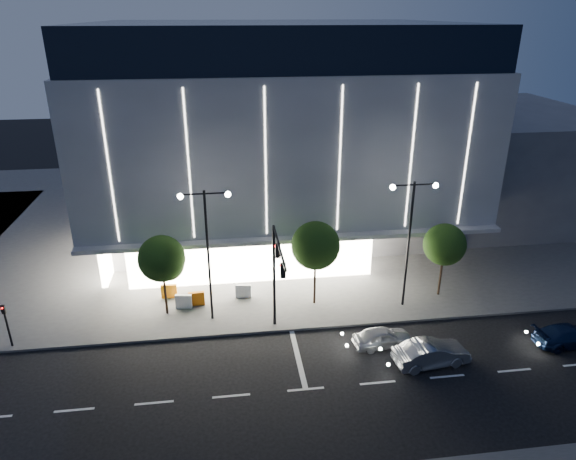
{
  "coord_description": "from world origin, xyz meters",
  "views": [
    {
      "loc": [
        -1.84,
        -23.24,
        18.75
      ],
      "look_at": [
        2.39,
        8.73,
        5.0
      ],
      "focal_mm": 32.0,
      "sensor_mm": 36.0,
      "label": 1
    }
  ],
  "objects_px": {
    "traffic_mast": "(277,267)",
    "ped_signal_far": "(6,321)",
    "tree_left": "(162,261)",
    "car_third": "(569,335)",
    "street_lamp_west": "(207,237)",
    "car_second": "(431,353)",
    "barrier_c": "(197,299)",
    "tree_right": "(445,247)",
    "car_lead": "(382,337)",
    "barrier_d": "(243,291)",
    "tree_mid": "(316,248)",
    "barrier_b": "(184,301)",
    "barrier_a": "(169,291)",
    "street_lamp_east": "(410,227)"
  },
  "relations": [
    {
      "from": "tree_left",
      "to": "barrier_a",
      "type": "height_order",
      "value": "tree_left"
    },
    {
      "from": "ped_signal_far",
      "to": "tree_right",
      "type": "height_order",
      "value": "tree_right"
    },
    {
      "from": "street_lamp_east",
      "to": "barrier_c",
      "type": "xyz_separation_m",
      "value": [
        -14.06,
        1.77,
        -5.31
      ]
    },
    {
      "from": "car_lead",
      "to": "barrier_b",
      "type": "bearing_deg",
      "value": 57.98
    },
    {
      "from": "car_lead",
      "to": "car_third",
      "type": "bearing_deg",
      "value": -103.61
    },
    {
      "from": "barrier_b",
      "to": "barrier_c",
      "type": "height_order",
      "value": "same"
    },
    {
      "from": "street_lamp_west",
      "to": "barrier_c",
      "type": "height_order",
      "value": "street_lamp_west"
    },
    {
      "from": "street_lamp_west",
      "to": "car_lead",
      "type": "distance_m",
      "value": 12.28
    },
    {
      "from": "traffic_mast",
      "to": "car_third",
      "type": "distance_m",
      "value": 18.32
    },
    {
      "from": "ped_signal_far",
      "to": "tree_right",
      "type": "distance_m",
      "value": 28.21
    },
    {
      "from": "car_lead",
      "to": "car_third",
      "type": "xyz_separation_m",
      "value": [
        11.32,
        -1.36,
        0.02
      ]
    },
    {
      "from": "ped_signal_far",
      "to": "car_third",
      "type": "distance_m",
      "value": 33.82
    },
    {
      "from": "street_lamp_west",
      "to": "barrier_d",
      "type": "distance_m",
      "value": 6.21
    },
    {
      "from": "car_second",
      "to": "car_lead",
      "type": "bearing_deg",
      "value": 40.37
    },
    {
      "from": "ped_signal_far",
      "to": "tree_mid",
      "type": "xyz_separation_m",
      "value": [
        19.03,
        2.52,
        2.45
      ]
    },
    {
      "from": "ped_signal_far",
      "to": "car_lead",
      "type": "bearing_deg",
      "value": -6.96
    },
    {
      "from": "street_lamp_west",
      "to": "car_lead",
      "type": "xyz_separation_m",
      "value": [
        10.23,
        -4.21,
        -5.35
      ]
    },
    {
      "from": "traffic_mast",
      "to": "ped_signal_far",
      "type": "height_order",
      "value": "traffic_mast"
    },
    {
      "from": "car_third",
      "to": "car_second",
      "type": "bearing_deg",
      "value": 91.83
    },
    {
      "from": "barrier_a",
      "to": "barrier_b",
      "type": "xyz_separation_m",
      "value": [
        1.09,
        -1.54,
        0.0
      ]
    },
    {
      "from": "street_lamp_east",
      "to": "car_second",
      "type": "xyz_separation_m",
      "value": [
        -0.52,
        -6.29,
        -5.23
      ]
    },
    {
      "from": "tree_mid",
      "to": "car_lead",
      "type": "xyz_separation_m",
      "value": [
        3.2,
        -5.23,
        -3.72
      ]
    },
    {
      "from": "tree_right",
      "to": "car_third",
      "type": "distance_m",
      "value": 9.19
    },
    {
      "from": "car_lead",
      "to": "barrier_a",
      "type": "distance_m",
      "value": 15.1
    },
    {
      "from": "tree_right",
      "to": "car_lead",
      "type": "relative_size",
      "value": 1.54
    },
    {
      "from": "car_third",
      "to": "barrier_a",
      "type": "bearing_deg",
      "value": 67.93
    },
    {
      "from": "tree_left",
      "to": "car_lead",
      "type": "height_order",
      "value": "tree_left"
    },
    {
      "from": "traffic_mast",
      "to": "street_lamp_east",
      "type": "xyz_separation_m",
      "value": [
        9.0,
        2.66,
        0.93
      ]
    },
    {
      "from": "ped_signal_far",
      "to": "barrier_b",
      "type": "bearing_deg",
      "value": 16.68
    },
    {
      "from": "tree_left",
      "to": "barrier_a",
      "type": "xyz_separation_m",
      "value": [
        -0.04,
        2.04,
        -3.38
      ]
    },
    {
      "from": "traffic_mast",
      "to": "ped_signal_far",
      "type": "xyz_separation_m",
      "value": [
        -16.0,
        1.16,
        -3.14
      ]
    },
    {
      "from": "traffic_mast",
      "to": "street_lamp_east",
      "type": "height_order",
      "value": "street_lamp_east"
    },
    {
      "from": "street_lamp_west",
      "to": "car_second",
      "type": "height_order",
      "value": "street_lamp_west"
    },
    {
      "from": "barrier_a",
      "to": "barrier_b",
      "type": "height_order",
      "value": "same"
    },
    {
      "from": "street_lamp_west",
      "to": "barrier_b",
      "type": "relative_size",
      "value": 8.18
    },
    {
      "from": "barrier_c",
      "to": "tree_mid",
      "type": "bearing_deg",
      "value": -8.21
    },
    {
      "from": "street_lamp_east",
      "to": "barrier_a",
      "type": "bearing_deg",
      "value": 169.19
    },
    {
      "from": "traffic_mast",
      "to": "barrier_c",
      "type": "xyz_separation_m",
      "value": [
        -5.06,
        4.43,
        -4.38
      ]
    },
    {
      "from": "street_lamp_west",
      "to": "barrier_b",
      "type": "bearing_deg",
      "value": 141.69
    },
    {
      "from": "ped_signal_far",
      "to": "barrier_a",
      "type": "relative_size",
      "value": 2.73
    },
    {
      "from": "tree_left",
      "to": "barrier_c",
      "type": "relative_size",
      "value": 5.2
    },
    {
      "from": "tree_right",
      "to": "ped_signal_far",
      "type": "bearing_deg",
      "value": -174.86
    },
    {
      "from": "car_second",
      "to": "barrier_a",
      "type": "xyz_separation_m",
      "value": [
        -15.49,
        9.35,
        -0.08
      ]
    },
    {
      "from": "tree_left",
      "to": "car_third",
      "type": "relative_size",
      "value": 1.31
    },
    {
      "from": "street_lamp_east",
      "to": "barrier_b",
      "type": "distance_m",
      "value": 15.91
    },
    {
      "from": "car_lead",
      "to": "barrier_b",
      "type": "distance_m",
      "value": 13.43
    },
    {
      "from": "barrier_d",
      "to": "tree_right",
      "type": "bearing_deg",
      "value": 3.37
    },
    {
      "from": "barrier_b",
      "to": "tree_left",
      "type": "bearing_deg",
      "value": -146.56
    },
    {
      "from": "street_lamp_east",
      "to": "car_lead",
      "type": "distance_m",
      "value": 7.35
    },
    {
      "from": "traffic_mast",
      "to": "tree_right",
      "type": "bearing_deg",
      "value": 17.02
    }
  ]
}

